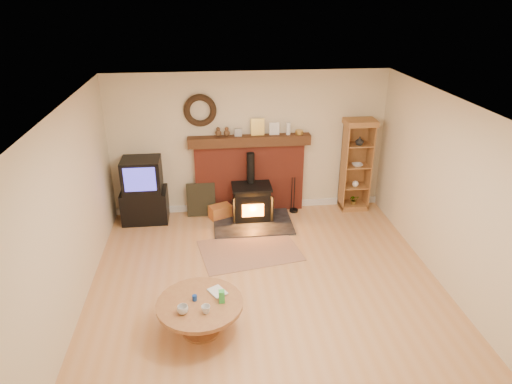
{
  "coord_description": "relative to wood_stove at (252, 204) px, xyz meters",
  "views": [
    {
      "loc": [
        -0.74,
        -5.13,
        3.9
      ],
      "look_at": [
        -0.06,
        1.0,
        1.12
      ],
      "focal_mm": 32.0,
      "sensor_mm": 36.0,
      "label": 1
    }
  ],
  "objects": [
    {
      "name": "coffee_table",
      "position": [
        -0.93,
        -2.91,
        0.04
      ],
      "size": [
        1.05,
        1.05,
        0.6
      ],
      "color": "brown",
      "rests_on": "ground"
    },
    {
      "name": "firelog_box",
      "position": [
        -0.57,
        0.13,
        -0.19
      ],
      "size": [
        0.46,
        0.38,
        0.25
      ],
      "primitive_type": "cube",
      "rotation": [
        0.0,
        0.0,
        0.41
      ],
      "color": "yellow",
      "rests_on": "ground"
    },
    {
      "name": "leaning_painting",
      "position": [
        -0.91,
        0.28,
        -0.0
      ],
      "size": [
        0.52,
        0.14,
        0.63
      ],
      "primitive_type": "cube",
      "rotation": [
        -0.17,
        0.0,
        0.0
      ],
      "color": "black",
      "rests_on": "ground"
    },
    {
      "name": "fire_tools",
      "position": [
        0.82,
        0.23,
        -0.21
      ],
      "size": [
        0.16,
        0.16,
        0.7
      ],
      "color": "black",
      "rests_on": "ground"
    },
    {
      "name": "chimney_breast",
      "position": [
        0.0,
        0.4,
        0.48
      ],
      "size": [
        2.2,
        0.22,
        1.78
      ],
      "color": "maroon",
      "rests_on": "ground"
    },
    {
      "name": "room_shell",
      "position": [
        -0.02,
        -2.17,
        1.4
      ],
      "size": [
        5.02,
        5.52,
        2.61
      ],
      "color": "beige",
      "rests_on": "ground"
    },
    {
      "name": "tv_unit",
      "position": [
        -1.92,
        0.2,
        0.25
      ],
      "size": [
        0.81,
        0.57,
        1.18
      ],
      "color": "black",
      "rests_on": "ground"
    },
    {
      "name": "curio_cabinet",
      "position": [
        1.98,
        0.28,
        0.56
      ],
      "size": [
        0.56,
        0.41,
        1.75
      ],
      "color": "brown",
      "rests_on": "ground"
    },
    {
      "name": "wood_stove",
      "position": [
        0.0,
        0.0,
        0.0
      ],
      "size": [
        1.4,
        1.0,
        1.22
      ],
      "color": "black",
      "rests_on": "ground"
    },
    {
      "name": "ground",
      "position": [
        -0.0,
        -2.27,
        -0.32
      ],
      "size": [
        5.5,
        5.5,
        0.0
      ],
      "primitive_type": "plane",
      "color": "tan",
      "rests_on": "ground"
    },
    {
      "name": "area_rug",
      "position": [
        -0.15,
        -1.08,
        -0.31
      ],
      "size": [
        1.71,
        1.32,
        0.01
      ],
      "primitive_type": "cube",
      "rotation": [
        0.0,
        0.0,
        0.18
      ],
      "color": "brown",
      "rests_on": "ground"
    }
  ]
}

